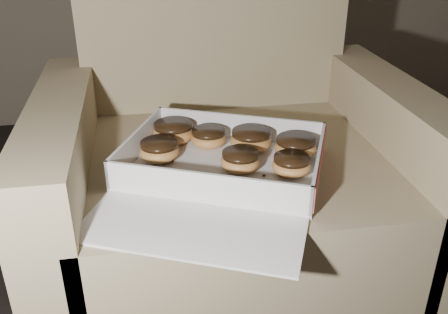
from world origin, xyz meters
TOP-DOWN VIEW (x-y plane):
  - armchair at (0.47, 1.11)m, footprint 0.83×0.70m
  - bakery_box at (0.42, 0.93)m, footprint 0.52×0.55m
  - donut_a at (0.50, 1.03)m, footprint 0.09×0.09m
  - donut_b at (0.55, 0.91)m, footprint 0.08×0.08m
  - donut_c at (0.46, 0.95)m, footprint 0.08×0.08m
  - donut_d at (0.58, 0.98)m, footprint 0.09×0.09m
  - donut_e at (0.34, 1.10)m, footprint 0.09×0.09m
  - donut_f at (0.41, 1.07)m, footprint 0.08×0.08m
  - donut_g at (0.30, 1.02)m, footprint 0.08×0.08m
  - crumb_a at (0.50, 0.91)m, footprint 0.01×0.01m
  - crumb_b at (0.44, 0.86)m, footprint 0.01×0.01m
  - crumb_c at (0.33, 1.00)m, footprint 0.01×0.01m
  - crumb_d at (0.53, 0.91)m, footprint 0.01×0.01m
  - crumb_e at (0.31, 1.00)m, footprint 0.01×0.01m

SIDE VIEW (x-z plane):
  - armchair at x=0.47m, z-range -0.16..0.71m
  - crumb_a at x=0.50m, z-range 0.40..0.40m
  - crumb_b at x=0.44m, z-range 0.40..0.40m
  - crumb_c at x=0.33m, z-range 0.40..0.40m
  - crumb_d at x=0.53m, z-range 0.40..0.40m
  - crumb_e at x=0.31m, z-range 0.40..0.40m
  - bakery_box at x=0.42m, z-range 0.37..0.43m
  - donut_b at x=0.55m, z-range 0.40..0.44m
  - donut_f at x=0.41m, z-range 0.40..0.44m
  - donut_c at x=0.46m, z-range 0.40..0.44m
  - donut_g at x=0.30m, z-range 0.40..0.44m
  - donut_d at x=0.58m, z-range 0.40..0.44m
  - donut_a at x=0.50m, z-range 0.40..0.44m
  - donut_e at x=0.34m, z-range 0.40..0.44m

